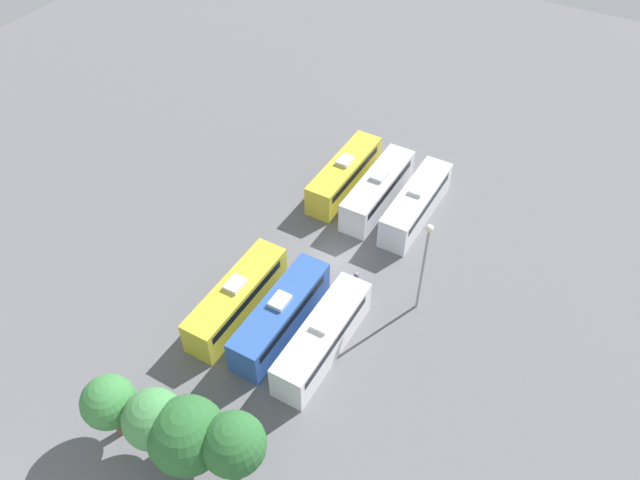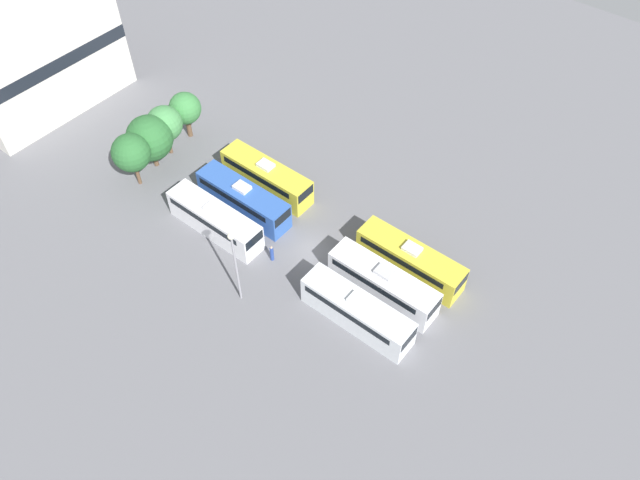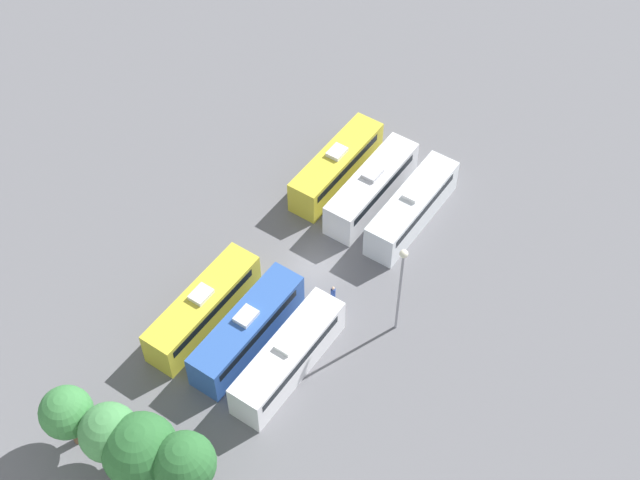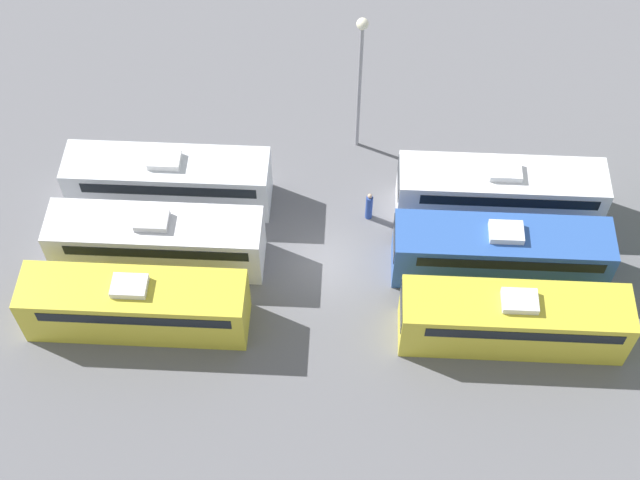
{
  "view_description": "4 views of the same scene",
  "coord_description": "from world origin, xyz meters",
  "px_view_note": "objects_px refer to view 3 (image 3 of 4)",
  "views": [
    {
      "loc": [
        -17.19,
        32.36,
        38.45
      ],
      "look_at": [
        0.97,
        0.88,
        2.52
      ],
      "focal_mm": 35.0,
      "sensor_mm": 36.0,
      "label": 1
    },
    {
      "loc": [
        -28.81,
        -24.34,
        46.05
      ],
      "look_at": [
        -0.09,
        -1.34,
        2.59
      ],
      "focal_mm": 35.0,
      "sensor_mm": 36.0,
      "label": 2
    },
    {
      "loc": [
        -24.54,
        35.06,
        54.12
      ],
      "look_at": [
        0.17,
        -0.92,
        2.18
      ],
      "focal_mm": 50.0,
      "sensor_mm": 36.0,
      "label": 3
    },
    {
      "loc": [
        25.12,
        0.89,
        36.84
      ],
      "look_at": [
        0.23,
        -0.32,
        2.3
      ],
      "focal_mm": 50.0,
      "sensor_mm": 36.0,
      "label": 4
    }
  ],
  "objects_px": {
    "bus_2": "(336,166)",
    "tree_3": "(66,413)",
    "bus_0": "(412,207)",
    "worker_person": "(333,295)",
    "tree_2": "(109,433)",
    "bus_1": "(372,187)",
    "tree_1": "(141,451)",
    "bus_4": "(247,329)",
    "light_pole": "(401,278)",
    "tree_0": "(185,463)",
    "bus_5": "(203,307)",
    "bus_3": "(288,357)"
  },
  "relations": [
    {
      "from": "bus_2",
      "to": "tree_3",
      "type": "height_order",
      "value": "tree_3"
    },
    {
      "from": "bus_0",
      "to": "worker_person",
      "type": "distance_m",
      "value": 10.35
    },
    {
      "from": "bus_0",
      "to": "worker_person",
      "type": "relative_size",
      "value": 5.64
    },
    {
      "from": "worker_person",
      "to": "tree_2",
      "type": "xyz_separation_m",
      "value": [
        4.32,
        18.66,
        3.13
      ]
    },
    {
      "from": "bus_1",
      "to": "tree_1",
      "type": "distance_m",
      "value": 28.81
    },
    {
      "from": "bus_1",
      "to": "bus_4",
      "type": "height_order",
      "value": "same"
    },
    {
      "from": "light_pole",
      "to": "bus_4",
      "type": "bearing_deg",
      "value": 41.48
    },
    {
      "from": "bus_4",
      "to": "tree_0",
      "type": "distance_m",
      "value": 12.19
    },
    {
      "from": "worker_person",
      "to": "tree_2",
      "type": "bearing_deg",
      "value": 76.97
    },
    {
      "from": "bus_1",
      "to": "bus_2",
      "type": "height_order",
      "value": "same"
    },
    {
      "from": "bus_4",
      "to": "bus_5",
      "type": "height_order",
      "value": "same"
    },
    {
      "from": "bus_0",
      "to": "tree_3",
      "type": "distance_m",
      "value": 30.6
    },
    {
      "from": "bus_0",
      "to": "bus_2",
      "type": "relative_size",
      "value": 1.0
    },
    {
      "from": "bus_2",
      "to": "worker_person",
      "type": "bearing_deg",
      "value": 122.68
    },
    {
      "from": "bus_3",
      "to": "bus_5",
      "type": "distance_m",
      "value": 7.55
    },
    {
      "from": "worker_person",
      "to": "bus_0",
      "type": "bearing_deg",
      "value": -93.48
    },
    {
      "from": "light_pole",
      "to": "tree_3",
      "type": "height_order",
      "value": "light_pole"
    },
    {
      "from": "tree_2",
      "to": "tree_3",
      "type": "distance_m",
      "value": 3.35
    },
    {
      "from": "bus_0",
      "to": "bus_2",
      "type": "distance_m",
      "value": 7.53
    },
    {
      "from": "bus_2",
      "to": "bus_5",
      "type": "relative_size",
      "value": 1.0
    },
    {
      "from": "bus_2",
      "to": "light_pole",
      "type": "relative_size",
      "value": 1.18
    },
    {
      "from": "tree_3",
      "to": "bus_0",
      "type": "bearing_deg",
      "value": -105.69
    },
    {
      "from": "bus_4",
      "to": "worker_person",
      "type": "distance_m",
      "value": 7.15
    },
    {
      "from": "bus_2",
      "to": "tree_1",
      "type": "height_order",
      "value": "tree_1"
    },
    {
      "from": "bus_0",
      "to": "bus_4",
      "type": "height_order",
      "value": "same"
    },
    {
      "from": "bus_3",
      "to": "light_pole",
      "type": "xyz_separation_m",
      "value": [
        -4.34,
        -7.37,
        4.21
      ]
    },
    {
      "from": "bus_1",
      "to": "tree_0",
      "type": "height_order",
      "value": "tree_0"
    },
    {
      "from": "bus_1",
      "to": "worker_person",
      "type": "xyz_separation_m",
      "value": [
        -3.18,
        10.32,
        -0.8
      ]
    },
    {
      "from": "light_pole",
      "to": "bus_0",
      "type": "bearing_deg",
      "value": -65.16
    },
    {
      "from": "bus_2",
      "to": "tree_2",
      "type": "distance_m",
      "value": 29.61
    },
    {
      "from": "bus_2",
      "to": "light_pole",
      "type": "distance_m",
      "value": 16.14
    },
    {
      "from": "bus_4",
      "to": "worker_person",
      "type": "height_order",
      "value": "bus_4"
    },
    {
      "from": "light_pole",
      "to": "tree_3",
      "type": "relative_size",
      "value": 1.58
    },
    {
      "from": "bus_3",
      "to": "tree_1",
      "type": "relative_size",
      "value": 1.69
    },
    {
      "from": "bus_0",
      "to": "bus_3",
      "type": "distance_m",
      "value": 16.93
    },
    {
      "from": "bus_1",
      "to": "tree_0",
      "type": "xyz_separation_m",
      "value": [
        -4.17,
        27.96,
        2.55
      ]
    },
    {
      "from": "bus_5",
      "to": "bus_3",
      "type": "bearing_deg",
      "value": -179.23
    },
    {
      "from": "bus_3",
      "to": "worker_person",
      "type": "relative_size",
      "value": 5.64
    },
    {
      "from": "bus_3",
      "to": "bus_5",
      "type": "bearing_deg",
      "value": 0.77
    },
    {
      "from": "bus_4",
      "to": "bus_3",
      "type": "bearing_deg",
      "value": 176.66
    },
    {
      "from": "bus_2",
      "to": "bus_3",
      "type": "distance_m",
      "value": 18.97
    },
    {
      "from": "tree_1",
      "to": "tree_2",
      "type": "distance_m",
      "value": 2.38
    },
    {
      "from": "bus_0",
      "to": "tree_3",
      "type": "xyz_separation_m",
      "value": [
        8.26,
        29.39,
        2.09
      ]
    },
    {
      "from": "bus_3",
      "to": "light_pole",
      "type": "relative_size",
      "value": 1.18
    },
    {
      "from": "bus_1",
      "to": "bus_3",
      "type": "height_order",
      "value": "same"
    },
    {
      "from": "bus_3",
      "to": "bus_0",
      "type": "bearing_deg",
      "value": -89.72
    },
    {
      "from": "bus_5",
      "to": "tree_3",
      "type": "xyz_separation_m",
      "value": [
        0.79,
        12.35,
        2.09
      ]
    },
    {
      "from": "bus_0",
      "to": "tree_1",
      "type": "xyz_separation_m",
      "value": [
        2.6,
        28.69,
        2.07
      ]
    },
    {
      "from": "bus_1",
      "to": "tree_3",
      "type": "bearing_deg",
      "value": 81.4
    },
    {
      "from": "bus_1",
      "to": "light_pole",
      "type": "height_order",
      "value": "light_pole"
    }
  ]
}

